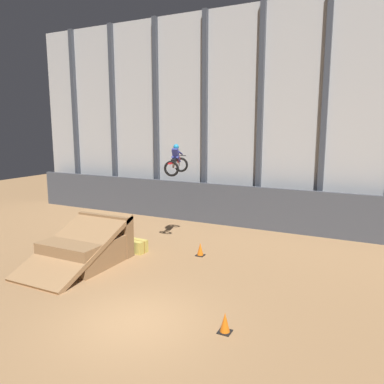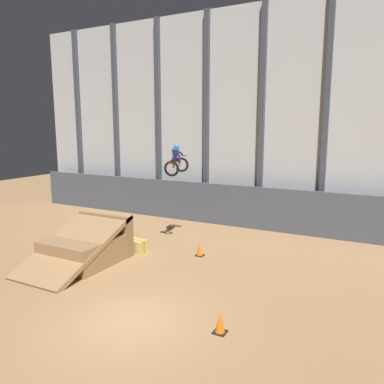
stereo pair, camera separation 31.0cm
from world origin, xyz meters
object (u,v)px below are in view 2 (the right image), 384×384
traffic_cone_near_ramp (200,250)px  traffic_cone_arena_edge (220,323)px  rider_bike_solo (177,162)px  hay_bale_trackside (136,246)px  dirt_ramp (88,245)px

traffic_cone_near_ramp → traffic_cone_arena_edge: (3.28, -5.38, 0.00)m
rider_bike_solo → hay_bale_trackside: size_ratio=1.94×
traffic_cone_near_ramp → traffic_cone_arena_edge: 6.30m
traffic_cone_near_ramp → hay_bale_trackside: traffic_cone_near_ramp is taller
dirt_ramp → traffic_cone_arena_edge: 7.69m
traffic_cone_near_ramp → dirt_ramp: bearing=-145.0°
hay_bale_trackside → traffic_cone_arena_edge: bearing=-36.6°
traffic_cone_near_ramp → rider_bike_solo: bearing=146.9°
traffic_cone_near_ramp → hay_bale_trackside: 2.93m
traffic_cone_near_ramp → hay_bale_trackside: (-2.80, -0.86, -0.00)m
rider_bike_solo → traffic_cone_arena_edge: bearing=-62.1°
rider_bike_solo → traffic_cone_arena_edge: rider_bike_solo is taller
traffic_cone_near_ramp → traffic_cone_arena_edge: same height
rider_bike_solo → traffic_cone_near_ramp: rider_bike_solo is taller
rider_bike_solo → dirt_ramp: bearing=-127.8°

